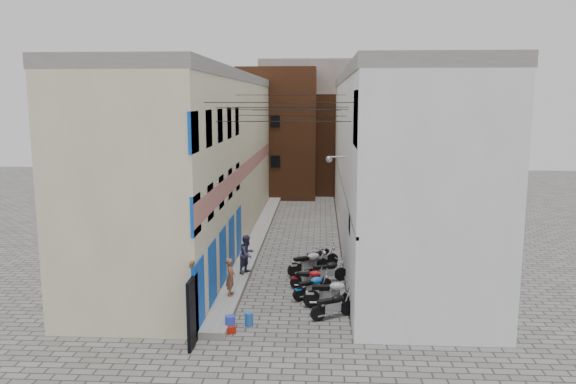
% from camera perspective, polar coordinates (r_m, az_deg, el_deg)
% --- Properties ---
extents(ground, '(90.00, 90.00, 0.00)m').
position_cam_1_polar(ground, '(18.43, -1.34, -14.98)').
color(ground, '#575552').
rests_on(ground, ground).
extents(plinth, '(0.90, 26.00, 0.25)m').
position_cam_1_polar(plinth, '(30.85, -3.17, -4.65)').
color(plinth, slate).
rests_on(plinth, ground).
extents(building_left, '(5.10, 27.00, 9.00)m').
position_cam_1_polar(building_left, '(30.51, -8.74, 3.44)').
color(building_left, beige).
rests_on(building_left, ground).
extents(building_right, '(5.94, 26.00, 9.00)m').
position_cam_1_polar(building_right, '(30.10, 10.23, 3.34)').
color(building_right, silver).
rests_on(building_right, ground).
extents(building_far_brick_left, '(6.00, 6.00, 10.00)m').
position_cam_1_polar(building_far_brick_left, '(44.93, -0.99, 6.07)').
color(building_far_brick_left, brown).
rests_on(building_far_brick_left, ground).
extents(building_far_brick_right, '(5.00, 6.00, 8.00)m').
position_cam_1_polar(building_far_brick_right, '(46.89, 5.33, 4.95)').
color(building_far_brick_right, brown).
rests_on(building_far_brick_right, ground).
extents(building_far_concrete, '(8.00, 5.00, 11.00)m').
position_cam_1_polar(building_far_concrete, '(50.79, 1.79, 7.01)').
color(building_far_concrete, slate).
rests_on(building_far_concrete, ground).
extents(far_shopfront, '(2.00, 0.30, 2.40)m').
position_cam_1_polar(far_shopfront, '(42.44, 1.43, 0.71)').
color(far_shopfront, black).
rests_on(far_shopfront, ground).
extents(overhead_wires, '(5.80, 13.02, 1.32)m').
position_cam_1_polar(overhead_wires, '(24.42, 0.07, 8.27)').
color(overhead_wires, black).
rests_on(overhead_wires, ground).
extents(motorcycle_a, '(1.79, 1.34, 1.01)m').
position_cam_1_polar(motorcycle_a, '(20.11, 4.59, -11.30)').
color(motorcycle_a, black).
rests_on(motorcycle_a, ground).
extents(motorcycle_b, '(2.09, 0.74, 1.20)m').
position_cam_1_polar(motorcycle_b, '(21.02, 4.40, -10.11)').
color(motorcycle_b, '#9D9CA0').
rests_on(motorcycle_b, ground).
extents(motorcycle_c, '(1.73, 1.45, 1.00)m').
position_cam_1_polar(motorcycle_c, '(21.95, 2.50, -9.50)').
color(motorcycle_c, blue).
rests_on(motorcycle_c, ground).
extents(motorcycle_d, '(1.74, 0.71, 0.98)m').
position_cam_1_polar(motorcycle_d, '(22.90, 2.32, -8.72)').
color(motorcycle_d, '#A90C12').
rests_on(motorcycle_d, ground).
extents(motorcycle_e, '(1.89, 1.22, 1.05)m').
position_cam_1_polar(motorcycle_e, '(23.82, 4.04, -7.93)').
color(motorcycle_e, black).
rests_on(motorcycle_e, ground).
extents(motorcycle_f, '(2.10, 1.64, 1.20)m').
position_cam_1_polar(motorcycle_f, '(24.69, 2.13, -7.10)').
color(motorcycle_f, '#98989C').
rests_on(motorcycle_f, ground).
extents(motorcycle_g, '(1.94, 1.72, 1.14)m').
position_cam_1_polar(motorcycle_g, '(25.56, 3.33, -6.59)').
color(motorcycle_g, black).
rests_on(motorcycle_g, ground).
extents(person_a, '(0.40, 0.56, 1.44)m').
position_cam_1_polar(person_a, '(21.56, -5.86, -8.58)').
color(person_a, brown).
rests_on(person_a, plinth).
extents(person_b, '(0.95, 1.01, 1.66)m').
position_cam_1_polar(person_b, '(24.14, -4.17, -6.31)').
color(person_b, '#2F3046').
rests_on(person_b, plinth).
extents(water_jug_near, '(0.41, 0.41, 0.53)m').
position_cam_1_polar(water_jug_near, '(19.19, -5.90, -13.15)').
color(water_jug_near, blue).
rests_on(water_jug_near, ground).
extents(water_jug_far, '(0.31, 0.31, 0.46)m').
position_cam_1_polar(water_jug_far, '(19.58, -3.99, -12.76)').
color(water_jug_far, '#2258AB').
rests_on(water_jug_far, ground).
extents(red_crate, '(0.47, 0.41, 0.24)m').
position_cam_1_polar(red_crate, '(19.10, -5.97, -13.73)').
color(red_crate, '#991A0A').
rests_on(red_crate, ground).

